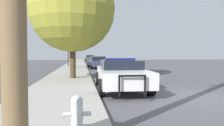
% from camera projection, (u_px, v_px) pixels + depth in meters
% --- Properties ---
extents(ground_plane, '(110.00, 110.00, 0.00)m').
position_uv_depth(ground_plane, '(194.00, 97.00, 8.29)').
color(ground_plane, '#4F4F54').
extents(sidewalk_left, '(3.00, 110.00, 0.13)m').
position_uv_depth(sidewalk_left, '(56.00, 99.00, 7.58)').
color(sidewalk_left, '#A3A099').
rests_on(sidewalk_left, ground_plane).
extents(police_car, '(2.28, 5.22, 1.43)m').
position_uv_depth(police_car, '(121.00, 73.00, 9.96)').
color(police_car, white).
rests_on(police_car, ground_plane).
extents(fire_hydrant, '(0.54, 0.23, 0.71)m').
position_uv_depth(fire_hydrant, '(77.00, 112.00, 4.18)').
color(fire_hydrant, '#B7BCC1').
rests_on(fire_hydrant, sidewalk_left).
extents(traffic_light, '(3.45, 0.35, 5.17)m').
position_uv_depth(traffic_light, '(78.00, 38.00, 28.47)').
color(traffic_light, '#424247').
rests_on(traffic_light, sidewalk_left).
extents(car_background_midblock, '(2.16, 4.56, 1.36)m').
position_uv_depth(car_background_midblock, '(97.00, 62.00, 24.83)').
color(car_background_midblock, '#333856').
rests_on(car_background_midblock, ground_plane).
extents(car_background_distant, '(2.10, 4.60, 1.39)m').
position_uv_depth(car_background_distant, '(90.00, 58.00, 53.30)').
color(car_background_distant, '#474C51').
rests_on(car_background_distant, ground_plane).
extents(tree_sidewalk_mid, '(4.45, 4.45, 6.95)m').
position_uv_depth(tree_sidewalk_mid, '(74.00, 26.00, 24.63)').
color(tree_sidewalk_mid, '#4C3823').
rests_on(tree_sidewalk_mid, sidewalk_left).
extents(tree_sidewalk_near, '(5.29, 5.29, 6.91)m').
position_uv_depth(tree_sidewalk_near, '(72.00, 9.00, 13.47)').
color(tree_sidewalk_near, '#4C3823').
rests_on(tree_sidewalk_near, sidewalk_left).
extents(tree_sidewalk_far, '(5.12, 5.12, 7.26)m').
position_uv_depth(tree_sidewalk_far, '(72.00, 38.00, 43.78)').
color(tree_sidewalk_far, '#4C3823').
rests_on(tree_sidewalk_far, sidewalk_left).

